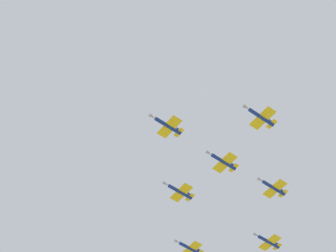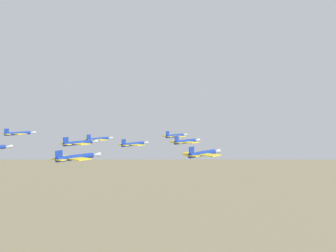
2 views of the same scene
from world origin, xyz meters
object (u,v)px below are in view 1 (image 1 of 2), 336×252
at_px(jet_port_inner, 261,117).
at_px(jet_port_outer, 223,161).
at_px(jet_starboard_inner, 179,192).
at_px(jet_lead, 167,126).
at_px(jet_tail_end, 268,242).
at_px(jet_center_rear, 190,248).
at_px(jet_port_trail, 273,188).

distance_m(jet_port_inner, jet_port_outer, 17.82).
bearing_deg(jet_port_inner, jet_starboard_inner, -0.00).
bearing_deg(jet_starboard_inner, jet_port_inner, 180.00).
bearing_deg(jet_port_inner, jet_port_outer, -5.71).
relative_size(jet_lead, jet_port_outer, 1.00).
height_order(jet_port_inner, jet_tail_end, jet_tail_end).
relative_size(jet_center_rear, jet_tail_end, 1.00).
xyz_separation_m(jet_port_outer, jet_center_rear, (-8.16, -38.01, 1.66)).
relative_size(jet_lead, jet_starboard_inner, 1.00).
height_order(jet_port_inner, jet_port_outer, jet_port_inner).
xyz_separation_m(jet_lead, jet_port_outer, (-19.06, -4.09, -1.24)).
bearing_deg(jet_port_inner, jet_lead, 45.00).
bearing_deg(jet_tail_end, jet_port_trail, 141.34).
bearing_deg(jet_center_rear, jet_port_inner, 161.57).
bearing_deg(jet_starboard_inner, jet_lead, 135.00).
height_order(jet_port_inner, jet_port_trail, jet_port_trail).
bearing_deg(jet_port_trail, jet_lead, 90.00).
relative_size(jet_starboard_inner, jet_port_trail, 1.00).
distance_m(jet_lead, jet_center_rear, 50.14).
relative_size(jet_port_trail, jet_tail_end, 1.00).
distance_m(jet_center_rear, jet_tail_end, 25.07).
xyz_separation_m(jet_port_outer, jet_port_trail, (-19.06, -4.09, 1.83)).
bearing_deg(jet_lead, jet_port_outer, -90.00).
height_order(jet_center_rear, jet_tail_end, jet_center_rear).
distance_m(jet_starboard_inner, jet_center_rear, 25.07).
relative_size(jet_lead, jet_center_rear, 1.00).
xyz_separation_m(jet_center_rear, jet_port_trail, (-10.91, 33.92, 0.17)).
height_order(jet_port_outer, jet_tail_end, jet_tail_end).
height_order(jet_lead, jet_center_rear, jet_center_rear).
relative_size(jet_port_inner, jet_tail_end, 1.00).
height_order(jet_port_outer, jet_port_trail, jet_port_trail).
relative_size(jet_port_outer, jet_tail_end, 1.00).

